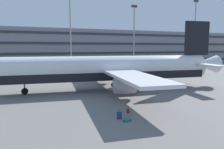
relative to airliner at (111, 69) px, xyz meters
The scene contains 9 objects.
ground_plane 3.27m from the airliner, 96.24° to the right, with size 600.00×600.00×0.00m, color slate.
terminal_structure 45.44m from the airliner, 90.11° to the left, with size 151.96×16.14×12.44m.
airliner is the anchor object (origin of this frame).
light_mast_center_left 31.17m from the airliner, 90.17° to the left, with size 1.80×0.50×23.09m.
light_mast_center_right 36.28m from the airliner, 56.52° to the left, with size 1.80×0.50×19.26m.
light_mast_right 53.41m from the airliner, 34.19° to the left, with size 1.80×0.50×22.68m.
suitcase_black 14.75m from the airliner, 106.58° to the right, with size 0.75×0.53×0.21m.
suitcase_navy 13.93m from the airliner, 109.06° to the right, with size 0.39×0.49×0.88m.
backpack_orange 12.44m from the airliner, 104.17° to the right, with size 0.40×0.37×0.52m.
Camera 1 is at (-12.25, -29.58, 6.51)m, focal length 34.60 mm.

